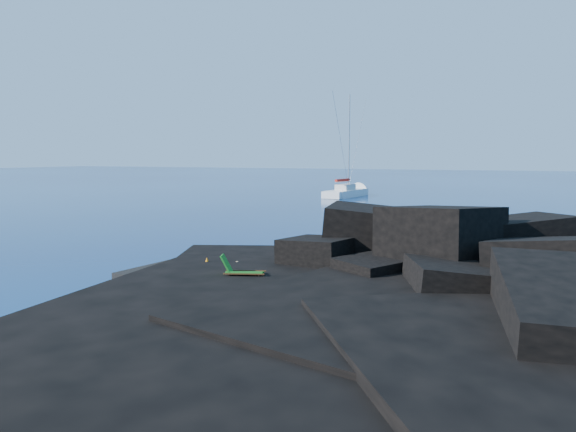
# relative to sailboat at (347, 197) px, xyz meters

# --- Properties ---
(ground) EXTENTS (400.00, 400.00, 0.00)m
(ground) POSITION_rel_sailboat_xyz_m (6.95, -51.62, 0.00)
(ground) COLOR #030C37
(ground) RESTS_ON ground
(headland) EXTENTS (24.00, 24.00, 3.60)m
(headland) POSITION_rel_sailboat_xyz_m (19.95, -48.62, 0.00)
(headland) COLOR black
(headland) RESTS_ON ground
(beach) EXTENTS (9.08, 6.86, 0.70)m
(beach) POSITION_rel_sailboat_xyz_m (11.45, -51.12, 0.00)
(beach) COLOR black
(beach) RESTS_ON ground
(surf_foam) EXTENTS (10.00, 8.00, 0.06)m
(surf_foam) POSITION_rel_sailboat_xyz_m (11.95, -46.62, 0.00)
(surf_foam) COLOR white
(surf_foam) RESTS_ON ground
(sailboat) EXTENTS (4.06, 13.47, 13.90)m
(sailboat) POSITION_rel_sailboat_xyz_m (0.00, 0.00, 0.00)
(sailboat) COLOR white
(sailboat) RESTS_ON ground
(deck_chair) EXTENTS (1.94, 1.36, 1.23)m
(deck_chair) POSITION_rel_sailboat_xyz_m (13.20, -52.62, 0.96)
(deck_chair) COLOR #1A751F
(deck_chair) RESTS_ON beach
(towel) EXTENTS (2.38, 1.75, 0.06)m
(towel) POSITION_rel_sailboat_xyz_m (11.01, -50.41, 0.38)
(towel) COLOR white
(towel) RESTS_ON beach
(sunbather) EXTENTS (1.95, 1.15, 0.26)m
(sunbather) POSITION_rel_sailboat_xyz_m (11.01, -50.41, 0.53)
(sunbather) COLOR #DEAB74
(sunbather) RESTS_ON towel
(marker_cone) EXTENTS (0.38, 0.38, 0.49)m
(marker_cone) POSITION_rel_sailboat_xyz_m (10.13, -50.78, 0.59)
(marker_cone) COLOR orange
(marker_cone) RESTS_ON beach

